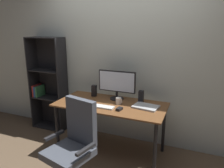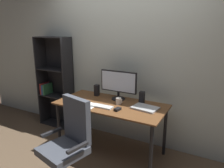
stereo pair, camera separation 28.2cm
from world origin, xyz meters
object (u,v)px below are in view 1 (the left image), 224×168
at_px(coffee_mug, 118,101).
at_px(speaker_left, 94,91).
at_px(mouse, 119,109).
at_px(office_chair, 73,150).
at_px(keyboard, 103,107).
at_px(laptop, 146,107).
at_px(monitor, 117,83).
at_px(desk, 111,110).
at_px(bookshelf, 49,84).
at_px(speaker_right, 141,97).

distance_m(coffee_mug, speaker_left, 0.50).
height_order(mouse, office_chair, office_chair).
xyz_separation_m(speaker_left, office_chair, (0.25, -1.00, -0.37)).
bearing_deg(mouse, keyboard, -172.73).
bearing_deg(laptop, office_chair, -116.95).
bearing_deg(monitor, desk, -91.40).
xyz_separation_m(office_chair, bookshelf, (-1.22, 1.15, 0.33)).
height_order(keyboard, office_chair, office_chair).
bearing_deg(desk, keyboard, -102.44).
height_order(desk, keyboard, keyboard).
distance_m(desk, speaker_left, 0.45).
height_order(desk, bookshelf, bookshelf).
xyz_separation_m(desk, mouse, (0.19, -0.17, 0.10)).
xyz_separation_m(laptop, speaker_right, (-0.11, 0.16, 0.07)).
bearing_deg(mouse, office_chair, -106.89).
height_order(monitor, speaker_right, monitor).
distance_m(coffee_mug, office_chair, 0.91).
relative_size(speaker_left, office_chair, 0.17).
xyz_separation_m(desk, speaker_right, (0.37, 0.21, 0.17)).
bearing_deg(speaker_left, desk, -30.41).
distance_m(mouse, laptop, 0.36).
relative_size(speaker_left, bookshelf, 0.11).
bearing_deg(desk, office_chair, -97.77).
relative_size(mouse, coffee_mug, 1.06).
bearing_deg(office_chair, desk, 95.93).
bearing_deg(keyboard, coffee_mug, 54.94).
distance_m(monitor, coffee_mug, 0.29).
relative_size(keyboard, speaker_left, 1.71).
xyz_separation_m(desk, speaker_left, (-0.36, 0.21, 0.17)).
xyz_separation_m(mouse, office_chair, (-0.30, -0.61, -0.30)).
bearing_deg(office_chair, monitor, 97.30).
bearing_deg(speaker_left, monitor, 1.24).
bearing_deg(keyboard, office_chair, -96.84).
relative_size(keyboard, coffee_mug, 3.21).
height_order(keyboard, coffee_mug, coffee_mug).
xyz_separation_m(desk, office_chair, (-0.11, -0.79, -0.20)).
xyz_separation_m(keyboard, speaker_left, (-0.32, 0.38, 0.08)).
relative_size(mouse, speaker_left, 0.56).
relative_size(keyboard, bookshelf, 0.18).
relative_size(keyboard, speaker_right, 1.71).
bearing_deg(desk, monitor, 88.60).
bearing_deg(coffee_mug, laptop, 2.07).
bearing_deg(bookshelf, office_chair, -43.20).
bearing_deg(monitor, speaker_right, -1.24).
relative_size(coffee_mug, bookshelf, 0.06).
bearing_deg(speaker_right, monitor, 178.76).
height_order(mouse, coffee_mug, coffee_mug).
bearing_deg(office_chair, laptop, 68.62).
relative_size(mouse, bookshelf, 0.06).
bearing_deg(office_chair, bookshelf, 150.50).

